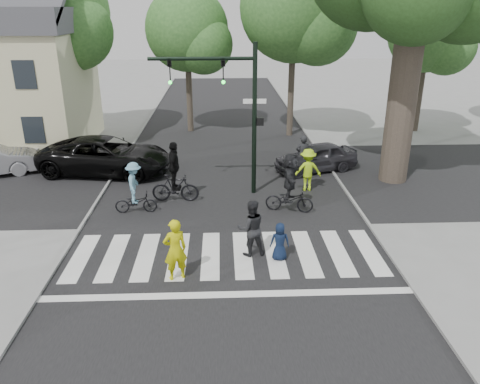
% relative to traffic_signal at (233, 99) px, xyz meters
% --- Properties ---
extents(ground, '(120.00, 120.00, 0.00)m').
position_rel_traffic_signal_xyz_m(ground, '(-0.35, -6.20, -3.90)').
color(ground, gray).
rests_on(ground, ground).
extents(road_stem, '(10.00, 70.00, 0.01)m').
position_rel_traffic_signal_xyz_m(road_stem, '(-0.35, -1.20, -3.90)').
color(road_stem, black).
rests_on(road_stem, ground).
extents(road_cross, '(70.00, 10.00, 0.01)m').
position_rel_traffic_signal_xyz_m(road_cross, '(-0.35, 1.80, -3.89)').
color(road_cross, black).
rests_on(road_cross, ground).
extents(curb_left, '(0.10, 70.00, 0.10)m').
position_rel_traffic_signal_xyz_m(curb_left, '(-5.40, -1.20, -3.85)').
color(curb_left, gray).
rests_on(curb_left, ground).
extents(curb_right, '(0.10, 70.00, 0.10)m').
position_rel_traffic_signal_xyz_m(curb_right, '(4.70, -1.20, -3.85)').
color(curb_right, gray).
rests_on(curb_right, ground).
extents(crosswalk, '(10.00, 3.85, 0.01)m').
position_rel_traffic_signal_xyz_m(crosswalk, '(-0.35, -5.54, -3.89)').
color(crosswalk, silver).
rests_on(crosswalk, ground).
extents(traffic_signal, '(4.45, 0.29, 6.00)m').
position_rel_traffic_signal_xyz_m(traffic_signal, '(0.00, 0.00, 0.00)').
color(traffic_signal, black).
rests_on(traffic_signal, ground).
extents(bg_tree_1, '(6.09, 5.80, 9.80)m').
position_rel_traffic_signal_xyz_m(bg_tree_1, '(-9.06, 9.28, 2.75)').
color(bg_tree_1, brown).
rests_on(bg_tree_1, ground).
extents(bg_tree_2, '(5.04, 4.80, 8.40)m').
position_rel_traffic_signal_xyz_m(bg_tree_2, '(-2.11, 10.42, 1.88)').
color(bg_tree_2, brown).
rests_on(bg_tree_2, ground).
extents(bg_tree_3, '(6.30, 6.00, 10.20)m').
position_rel_traffic_signal_xyz_m(bg_tree_3, '(3.95, 9.07, 3.04)').
color(bg_tree_3, brown).
rests_on(bg_tree_3, ground).
extents(bg_tree_4, '(4.83, 4.60, 8.15)m').
position_rel_traffic_signal_xyz_m(bg_tree_4, '(11.88, 9.93, 1.73)').
color(bg_tree_4, brown).
rests_on(bg_tree_4, ground).
extents(house, '(8.40, 8.10, 8.82)m').
position_rel_traffic_signal_xyz_m(house, '(-11.85, 7.78, -0.10)').
color(house, beige).
rests_on(house, ground).
extents(pedestrian_woman, '(0.78, 0.65, 1.83)m').
position_rel_traffic_signal_xyz_m(pedestrian_woman, '(-1.79, -6.51, -2.98)').
color(pedestrian_woman, '#C9C90A').
rests_on(pedestrian_woman, ground).
extents(pedestrian_child, '(0.60, 0.41, 1.20)m').
position_rel_traffic_signal_xyz_m(pedestrian_child, '(1.25, -5.55, -3.30)').
color(pedestrian_child, '#0E1932').
rests_on(pedestrian_child, ground).
extents(pedestrian_adult, '(0.99, 0.84, 1.81)m').
position_rel_traffic_signal_xyz_m(pedestrian_adult, '(0.40, -5.21, -2.99)').
color(pedestrian_adult, black).
rests_on(pedestrian_adult, ground).
extents(cyclist_left, '(1.57, 1.03, 1.96)m').
position_rel_traffic_signal_xyz_m(cyclist_left, '(-3.68, -1.83, -3.05)').
color(cyclist_left, black).
rests_on(cyclist_left, ground).
extents(cyclist_mid, '(1.88, 1.15, 2.42)m').
position_rel_traffic_signal_xyz_m(cyclist_mid, '(-2.31, -0.77, -2.91)').
color(cyclist_mid, black).
rests_on(cyclist_mid, ground).
extents(cyclist_right, '(1.89, 1.75, 2.27)m').
position_rel_traffic_signal_xyz_m(cyclist_right, '(2.05, -1.96, -2.89)').
color(cyclist_right, black).
rests_on(cyclist_right, ground).
extents(car_suv, '(6.38, 3.72, 1.67)m').
position_rel_traffic_signal_xyz_m(car_suv, '(-5.76, 2.78, -3.07)').
color(car_suv, black).
rests_on(car_suv, ground).
extents(car_grey, '(4.19, 2.74, 1.33)m').
position_rel_traffic_signal_xyz_m(car_grey, '(3.95, 2.69, -3.24)').
color(car_grey, '#2F2F33').
rests_on(car_grey, ground).
extents(bystander_hivis, '(1.20, 0.74, 1.80)m').
position_rel_traffic_signal_xyz_m(bystander_hivis, '(3.10, 0.19, -3.00)').
color(bystander_hivis, '#9FCF17').
rests_on(bystander_hivis, ground).
extents(bystander_dark, '(0.69, 0.50, 1.78)m').
position_rel_traffic_signal_xyz_m(bystander_dark, '(3.24, 2.39, -3.01)').
color(bystander_dark, black).
rests_on(bystander_dark, ground).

